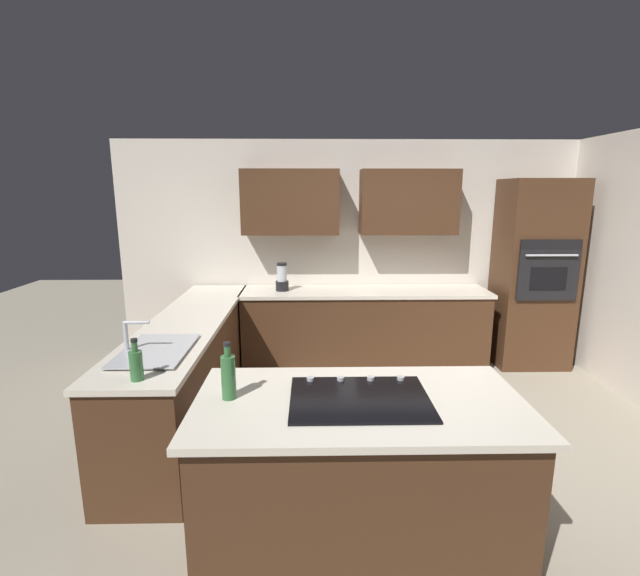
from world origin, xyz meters
TOP-DOWN VIEW (x-y plane):
  - ground_plane at (0.00, 0.00)m, footprint 14.00×14.00m
  - wall_back at (0.07, -2.04)m, footprint 6.00×0.44m
  - lower_cabinets_back at (0.10, -1.72)m, footprint 2.80×0.60m
  - countertop_back at (0.10, -1.72)m, footprint 2.84×0.64m
  - lower_cabinets_side at (1.82, -0.55)m, footprint 0.60×2.90m
  - countertop_side at (1.82, -0.55)m, footprint 0.64×2.94m
  - island_base at (0.45, 1.06)m, footprint 1.73×0.86m
  - island_top at (0.45, 1.06)m, footprint 1.81×0.94m
  - wall_oven at (-1.85, -1.72)m, footprint 0.80×0.66m
  - sink_unit at (1.83, 0.29)m, footprint 0.46×0.70m
  - cooktop at (0.45, 1.06)m, footprint 0.76×0.56m
  - blender at (1.05, -1.71)m, footprint 0.15×0.15m
  - dish_soap_bottle at (1.77, 0.77)m, footprint 0.08×0.08m
  - oil_bottle at (1.17, 1.03)m, footprint 0.08×0.08m

SIDE VIEW (x-z plane):
  - ground_plane at x=0.00m, z-range 0.00..0.00m
  - lower_cabinets_back at x=0.10m, z-range 0.00..0.86m
  - lower_cabinets_side at x=1.82m, z-range 0.00..0.86m
  - island_base at x=0.45m, z-range 0.00..0.86m
  - countertop_back at x=0.10m, z-range 0.86..0.90m
  - countertop_side at x=1.82m, z-range 0.86..0.90m
  - island_top at x=0.45m, z-range 0.86..0.90m
  - cooktop at x=0.45m, z-range 0.89..0.92m
  - sink_unit at x=1.83m, z-range 0.80..1.03m
  - dish_soap_bottle at x=1.77m, z-range 0.87..1.13m
  - oil_bottle at x=1.17m, z-range 0.87..1.19m
  - blender at x=1.05m, z-range 0.88..1.20m
  - wall_oven at x=-1.85m, z-range 0.00..2.15m
  - wall_back at x=0.07m, z-range 0.15..2.75m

